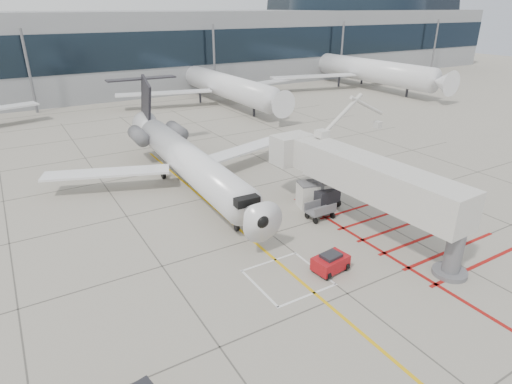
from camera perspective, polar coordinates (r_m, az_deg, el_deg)
ground_plane at (r=27.67m, az=6.48°, el=-9.04°), size 260.00×260.00×0.00m
regional_jet at (r=35.39m, az=-7.89°, el=5.49°), size 25.32×31.41×8.00m
jet_bridge at (r=30.10m, az=16.05°, el=0.49°), size 9.15×17.95×7.03m
pushback_tug at (r=26.56m, az=9.90°, el=-9.18°), size 2.29×1.59×1.25m
baggage_cart at (r=32.66m, az=8.54°, el=-2.45°), size 2.11×1.34×1.33m
ground_power_unit at (r=34.55m, az=7.76°, el=-0.25°), size 2.87×2.10×2.04m
cone_nose at (r=30.71m, az=-0.56°, el=-4.77°), size 0.39×0.39×0.54m
cone_side at (r=30.94m, az=2.24°, el=-4.59°), size 0.36×0.36×0.51m
terminal_building at (r=91.97m, az=-16.11°, el=17.78°), size 180.00×28.00×14.00m
terminal_glass_band at (r=78.48m, az=-13.23°, el=17.96°), size 180.00×0.10×6.00m
terminal_dome at (r=122.24m, az=13.92°, el=22.52°), size 40.00×28.00×28.00m
bg_aircraft_c at (r=72.20m, az=-4.94°, el=16.05°), size 33.18×36.86×11.06m
bg_aircraft_d at (r=89.87m, az=13.72°, el=17.41°), size 37.39×41.54×12.46m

